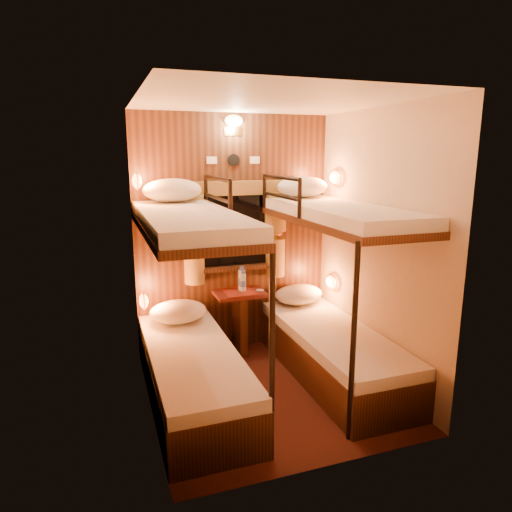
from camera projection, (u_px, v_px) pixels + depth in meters
name	position (u px, v px, depth m)	size (l,w,h in m)	color
floor	(269.00, 390.00, 3.96)	(2.10, 2.10, 0.00)	#3A1210
ceiling	(271.00, 101.00, 3.44)	(2.10, 2.10, 0.00)	silver
wall_back	(233.00, 235.00, 4.67)	(2.40, 2.40, 0.00)	#C6B293
wall_front	(332.00, 291.00, 2.73)	(2.40, 2.40, 0.00)	#C6B293
wall_left	(144.00, 265.00, 3.38)	(2.40, 2.40, 0.00)	#C6B293
wall_right	(376.00, 248.00, 4.02)	(2.40, 2.40, 0.00)	#C6B293
back_panel	(234.00, 235.00, 4.65)	(2.00, 0.03, 2.40)	#321A0E
bunk_left	(192.00, 337.00, 3.69)	(0.72, 1.90, 1.82)	#321A0E
bunk_right	(334.00, 318.00, 4.11)	(0.72, 1.90, 1.82)	#321A0E
window	(235.00, 237.00, 4.63)	(1.00, 0.12, 0.79)	black
curtains	(236.00, 230.00, 4.58)	(1.10, 0.22, 1.00)	olive
back_fixtures	(234.00, 129.00, 4.40)	(0.54, 0.09, 0.48)	black
reading_lamps	(244.00, 237.00, 4.34)	(2.00, 0.20, 1.25)	orange
table	(240.00, 314.00, 4.65)	(0.50, 0.34, 0.66)	#501912
bottle_left	(242.00, 280.00, 4.62)	(0.07, 0.07, 0.25)	#99BFE5
bottle_right	(243.00, 282.00, 4.60)	(0.06, 0.06, 0.21)	#99BFE5
sachet_a	(260.00, 290.00, 4.65)	(0.07, 0.06, 0.01)	silver
sachet_b	(242.00, 290.00, 4.65)	(0.07, 0.05, 0.01)	silver
pillow_lower_left	(178.00, 312.00, 4.28)	(0.53, 0.38, 0.21)	white
pillow_lower_right	(299.00, 294.00, 4.82)	(0.52, 0.37, 0.20)	white
pillow_upper_left	(172.00, 190.00, 4.09)	(0.53, 0.38, 0.21)	white
pillow_upper_right	(302.00, 187.00, 4.54)	(0.52, 0.37, 0.21)	white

